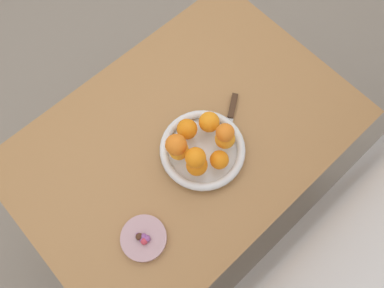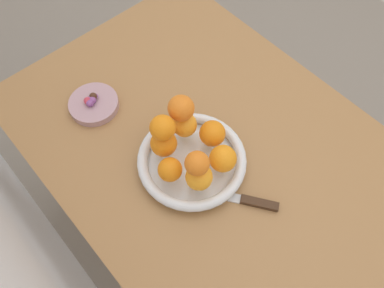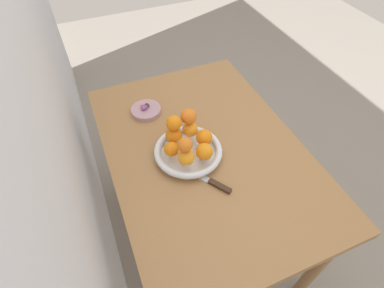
# 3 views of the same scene
# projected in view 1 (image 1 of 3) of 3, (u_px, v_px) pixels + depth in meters

# --- Properties ---
(ground_plane) EXTENTS (6.00, 6.00, 0.00)m
(ground_plane) POSITION_uv_depth(u_px,v_px,m) (187.00, 193.00, 1.89)
(ground_plane) COLOR gray
(dining_table) EXTENTS (1.10, 0.76, 0.74)m
(dining_table) POSITION_uv_depth(u_px,v_px,m) (185.00, 147.00, 1.29)
(dining_table) COLOR #9E7042
(dining_table) RESTS_ON ground_plane
(fruit_bowl) EXTENTS (0.27, 0.27, 0.04)m
(fruit_bowl) POSITION_uv_depth(u_px,v_px,m) (202.00, 150.00, 1.16)
(fruit_bowl) COLOR silver
(fruit_bowl) RESTS_ON dining_table
(candy_dish) EXTENTS (0.13, 0.13, 0.02)m
(candy_dish) POSITION_uv_depth(u_px,v_px,m) (144.00, 238.00, 1.08)
(candy_dish) COLOR #B28C99
(candy_dish) RESTS_ON dining_table
(orange_0) EXTENTS (0.06, 0.06, 0.06)m
(orange_0) POSITION_uv_depth(u_px,v_px,m) (197.00, 165.00, 1.09)
(orange_0) COLOR orange
(orange_0) RESTS_ON fruit_bowl
(orange_1) EXTENTS (0.06, 0.06, 0.06)m
(orange_1) POSITION_uv_depth(u_px,v_px,m) (219.00, 160.00, 1.10)
(orange_1) COLOR orange
(orange_1) RESTS_ON fruit_bowl
(orange_2) EXTENTS (0.06, 0.06, 0.06)m
(orange_2) POSITION_uv_depth(u_px,v_px,m) (225.00, 139.00, 1.12)
(orange_2) COLOR orange
(orange_2) RESTS_ON fruit_bowl
(orange_3) EXTENTS (0.06, 0.06, 0.06)m
(orange_3) POSITION_uv_depth(u_px,v_px,m) (209.00, 122.00, 1.14)
(orange_3) COLOR orange
(orange_3) RESTS_ON fruit_bowl
(orange_4) EXTENTS (0.06, 0.06, 0.06)m
(orange_4) POSITION_uv_depth(u_px,v_px,m) (187.00, 129.00, 1.14)
(orange_4) COLOR orange
(orange_4) RESTS_ON fruit_bowl
(orange_5) EXTENTS (0.06, 0.06, 0.06)m
(orange_5) POSITION_uv_depth(u_px,v_px,m) (179.00, 150.00, 1.11)
(orange_5) COLOR orange
(orange_5) RESTS_ON fruit_bowl
(orange_6) EXTENTS (0.06, 0.06, 0.06)m
(orange_6) POSITION_uv_depth(u_px,v_px,m) (176.00, 145.00, 1.05)
(orange_6) COLOR orange
(orange_6) RESTS_ON orange_5
(orange_7) EXTENTS (0.06, 0.06, 0.06)m
(orange_7) POSITION_uv_depth(u_px,v_px,m) (196.00, 158.00, 1.04)
(orange_7) COLOR orange
(orange_7) RESTS_ON orange_0
(orange_8) EXTENTS (0.05, 0.05, 0.05)m
(orange_8) POSITION_uv_depth(u_px,v_px,m) (225.00, 133.00, 1.07)
(orange_8) COLOR orange
(orange_8) RESTS_ON orange_2
(candy_ball_0) EXTENTS (0.02, 0.02, 0.02)m
(candy_ball_0) POSITION_uv_depth(u_px,v_px,m) (142.00, 240.00, 1.06)
(candy_ball_0) COLOR #8C4C99
(candy_ball_0) RESTS_ON candy_dish
(candy_ball_1) EXTENTS (0.02, 0.02, 0.02)m
(candy_ball_1) POSITION_uv_depth(u_px,v_px,m) (144.00, 237.00, 1.06)
(candy_ball_1) COLOR #8C4C99
(candy_ball_1) RESTS_ON candy_dish
(candy_ball_2) EXTENTS (0.02, 0.02, 0.02)m
(candy_ball_2) POSITION_uv_depth(u_px,v_px,m) (139.00, 237.00, 1.06)
(candy_ball_2) COLOR #472819
(candy_ball_2) RESTS_ON candy_dish
(candy_ball_3) EXTENTS (0.01, 0.01, 0.01)m
(candy_ball_3) POSITION_uv_depth(u_px,v_px,m) (138.00, 235.00, 1.06)
(candy_ball_3) COLOR #8C4C99
(candy_ball_3) RESTS_ON candy_dish
(candy_ball_4) EXTENTS (0.02, 0.02, 0.02)m
(candy_ball_4) POSITION_uv_depth(u_px,v_px,m) (147.00, 239.00, 1.06)
(candy_ball_4) COLOR #8C4C99
(candy_ball_4) RESTS_ON candy_dish
(candy_ball_5) EXTENTS (0.02, 0.02, 0.02)m
(candy_ball_5) POSITION_uv_depth(u_px,v_px,m) (144.00, 241.00, 1.05)
(candy_ball_5) COLOR #C6384C
(candy_ball_5) RESTS_ON candy_dish
(knife) EXTENTS (0.23, 0.16, 0.01)m
(knife) POSITION_uv_depth(u_px,v_px,m) (229.00, 123.00, 1.22)
(knife) COLOR #3F2819
(knife) RESTS_ON dining_table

